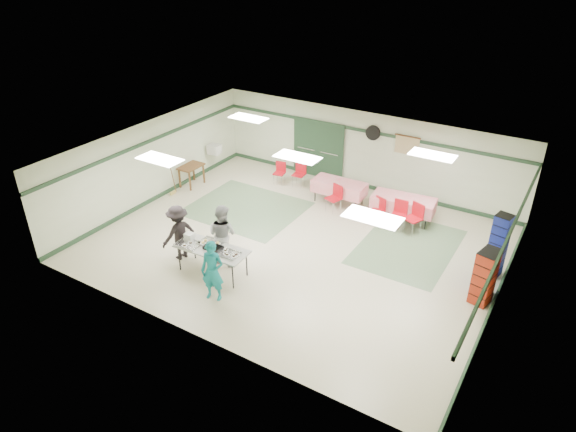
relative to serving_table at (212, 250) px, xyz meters
The scene contains 42 objects.
floor 2.75m from the serving_table, 64.84° to the left, with size 11.00×11.00×0.00m, color #BDB298.
ceiling 3.31m from the serving_table, 64.84° to the left, with size 11.00×11.00×0.00m, color silver.
wall_back 7.02m from the serving_table, 80.72° to the left, with size 11.00×11.00×0.00m, color beige.
wall_front 2.47m from the serving_table, 61.79° to the right, with size 11.00×11.00×0.00m, color beige.
wall_left 5.03m from the serving_table, 151.25° to the left, with size 9.00×9.00×0.00m, color beige.
wall_right 7.08m from the serving_table, 19.90° to the left, with size 9.00×9.00×0.00m, color beige.
trim_back 7.09m from the serving_table, 80.68° to the left, with size 11.00×0.06×0.10m, color #213C26.
baseboard_back 6.99m from the serving_table, 80.68° to the left, with size 11.00×0.06×0.12m, color #213C26.
trim_left 5.14m from the serving_table, 151.08° to the left, with size 9.00×0.06×0.10m, color #213C26.
baseboard_left 5.01m from the serving_table, 151.08° to the left, with size 9.00×0.06×0.12m, color #213C26.
trim_right 7.14m from the serving_table, 19.99° to the left, with size 9.00×0.06×0.10m, color #213C26.
baseboard_right 7.05m from the serving_table, 19.99° to the left, with size 9.00×0.06×0.12m, color #213C26.
green_patch_a 3.74m from the serving_table, 111.99° to the left, with size 3.50×3.00×0.01m, color #66805E.
green_patch_b 5.58m from the serving_table, 44.80° to the left, with size 2.50×3.50×0.01m, color #66805E.
double_door_left 6.93m from the serving_table, 98.92° to the left, with size 0.90×0.06×2.10m, color gray.
double_door_right 6.85m from the serving_table, 91.03° to the left, with size 0.90×0.06×2.10m, color gray.
door_frame 6.85m from the serving_table, 95.05° to the left, with size 2.00×0.03×2.15m, color #213C26.
wall_fan 7.11m from the serving_table, 78.22° to the left, with size 0.50×0.50×0.10m, color black.
scroll_banner 7.41m from the serving_table, 68.99° to the left, with size 0.80×0.02×0.60m, color tan.
serving_table is the anchor object (origin of this frame).
sheet_tray_right 0.57m from the serving_table, ahead, with size 0.52×0.40×0.02m, color silver.
sheet_tray_mid 0.24m from the serving_table, 134.53° to the left, with size 0.60×0.46×0.02m, color silver.
sheet_tray_left 0.65m from the serving_table, 164.42° to the right, with size 0.61×0.46×0.02m, color silver.
baking_pan 0.10m from the serving_table, ahead, with size 0.47×0.29×0.08m, color black.
foam_box_stack 0.76m from the serving_table, behind, with size 0.22×0.20×0.20m, color white.
volunteer_teal 1.08m from the serving_table, 49.79° to the right, with size 0.57×0.38×1.58m, color teal.
volunteer_grey 0.60m from the serving_table, 98.74° to the left, with size 0.83×0.65×1.71m, color #98989E.
volunteer_dark 1.23m from the serving_table, behind, with size 1.02×0.59×1.58m, color black.
dining_table_a 6.23m from the serving_table, 59.04° to the left, with size 1.98×1.03×0.77m.
dining_table_b 5.43m from the serving_table, 79.36° to the left, with size 1.76×0.80×0.77m.
chair_a 5.81m from the serving_table, 55.41° to the left, with size 0.43×0.43×0.91m.
chair_b 5.45m from the serving_table, 61.09° to the left, with size 0.49×0.49×0.83m.
chair_c 6.09m from the serving_table, 51.59° to the left, with size 0.57×0.57×0.94m.
chair_d 4.91m from the serving_table, 76.34° to the left, with size 0.53×0.53×0.89m.
chair_loose_a 5.88m from the serving_table, 97.54° to the left, with size 0.44×0.44×0.86m.
chair_loose_b 5.81m from the serving_table, 104.61° to the left, with size 0.43×0.43×0.79m.
crate_stack_blue_a 7.33m from the serving_table, 31.01° to the left, with size 0.39×0.39×1.76m, color navy.
crate_stack_red 6.72m from the serving_table, 20.87° to the left, with size 0.43×0.43×1.41m, color maroon.
crate_stack_blue_b 6.88m from the serving_table, 24.20° to the left, with size 0.39×0.39×1.28m, color navy.
printer_table 5.56m from the serving_table, 136.37° to the left, with size 0.59×0.90×0.74m.
office_printer 6.55m from the serving_table, 127.93° to the left, with size 0.43×0.38×0.34m, color beige.
broom 5.07m from the serving_table, 144.07° to the left, with size 0.03×0.03×1.38m, color brown.
Camera 1 is at (6.36, -10.87, 7.85)m, focal length 32.00 mm.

